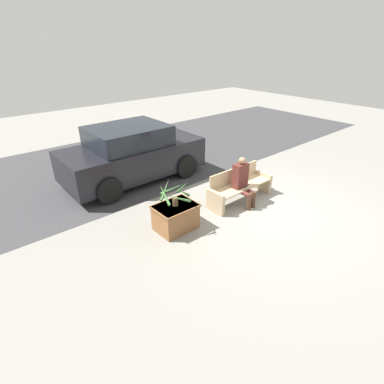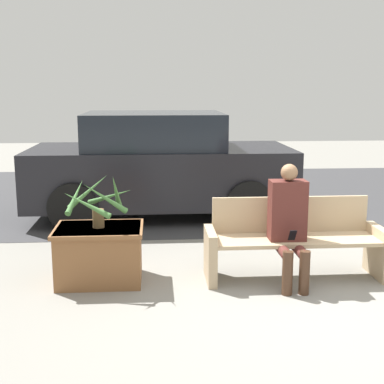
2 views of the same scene
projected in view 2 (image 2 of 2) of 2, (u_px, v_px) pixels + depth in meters
ground_plane at (327, 304)px, 4.98m from camera, size 30.00×30.00×0.00m
road_surface at (239, 194)px, 10.10m from camera, size 20.00×6.00×0.01m
bench at (294, 240)px, 5.64m from camera, size 1.88×0.55×0.83m
person_seated at (289, 221)px, 5.41m from camera, size 0.37×0.57×1.23m
planter_box at (100, 253)px, 5.51m from camera, size 0.90×0.68×0.58m
potted_plant at (97, 200)px, 5.41m from camera, size 0.69×0.71×0.59m
parked_car at (160, 166)px, 8.29m from camera, size 4.00×1.98×1.61m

